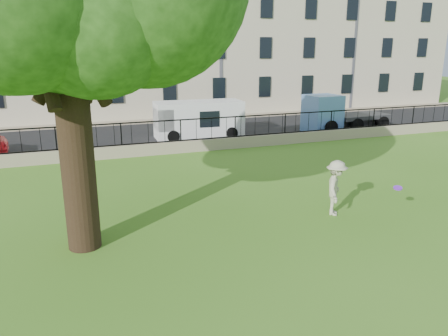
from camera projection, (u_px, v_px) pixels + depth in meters
name	position (u px, v px, depth m)	size (l,w,h in m)	color
ground	(294.00, 250.00, 11.80)	(120.00, 120.00, 0.00)	#42771C
retaining_wall	(181.00, 147.00, 22.57)	(50.00, 0.40, 0.60)	tan
iron_railing	(181.00, 130.00, 22.34)	(50.00, 0.05, 1.13)	black
street	(162.00, 135.00, 26.90)	(60.00, 9.00, 0.01)	black
sidewalk	(146.00, 121.00, 31.59)	(60.00, 1.40, 0.12)	tan
building_row	(129.00, 25.00, 34.86)	(56.40, 10.40, 13.80)	beige
man	(336.00, 188.00, 14.07)	(1.17, 0.67, 1.82)	#BBB798
frisbee	(398.00, 188.00, 13.53)	(0.27, 0.27, 0.03)	#7926D7
white_van	(199.00, 119.00, 26.10)	(5.17, 2.02, 2.17)	white
blue_truck	(345.00, 112.00, 28.37)	(5.63, 2.00, 2.36)	#5A8BD3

